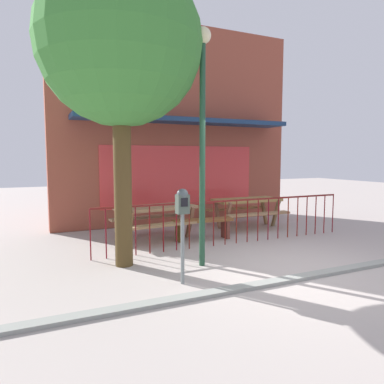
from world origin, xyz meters
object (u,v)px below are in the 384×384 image
at_px(picnic_table_right, 247,205).
at_px(street_lamp, 202,113).
at_px(picnic_table_left, 156,213).
at_px(parking_meter_near, 182,211).
at_px(patio_bench, 203,224).
at_px(street_tree, 120,45).

bearing_deg(picnic_table_right, street_lamp, -135.47).
distance_m(picnic_table_left, parking_meter_near, 2.99).
bearing_deg(patio_bench, picnic_table_right, 25.36).
xyz_separation_m(picnic_table_right, street_lamp, (-2.59, -2.55, 2.00)).
bearing_deg(parking_meter_near, picnic_table_right, 44.89).
distance_m(picnic_table_right, street_tree, 5.31).
xyz_separation_m(picnic_table_left, parking_meter_near, (-0.57, -2.89, 0.49)).
bearing_deg(patio_bench, picnic_table_left, 154.09).
xyz_separation_m(patio_bench, parking_meter_near, (-1.53, -2.43, 0.75)).
xyz_separation_m(picnic_table_left, picnic_table_right, (2.68, 0.35, 0.00)).
bearing_deg(street_tree, picnic_table_right, 27.34).
distance_m(picnic_table_right, street_lamp, 4.15).
bearing_deg(parking_meter_near, patio_bench, 57.71).
relative_size(picnic_table_left, patio_bench, 1.35).
xyz_separation_m(picnic_table_left, street_tree, (-1.14, -1.63, 3.11)).
distance_m(picnic_table_left, patio_bench, 1.10).
height_order(picnic_table_left, patio_bench, picnic_table_left).
relative_size(picnic_table_left, parking_meter_near, 1.35).
bearing_deg(street_tree, street_lamp, -24.75).
bearing_deg(parking_meter_near, street_tree, 114.37).
bearing_deg(street_tree, parking_meter_near, -65.63).
relative_size(picnic_table_right, street_tree, 0.36).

